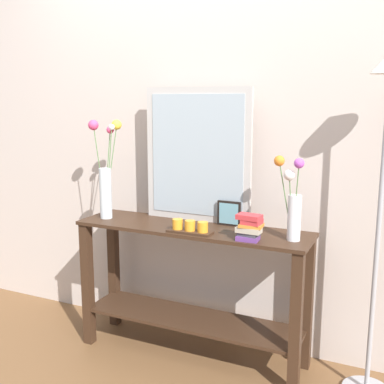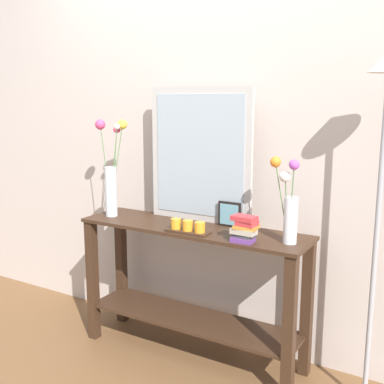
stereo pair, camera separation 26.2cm
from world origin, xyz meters
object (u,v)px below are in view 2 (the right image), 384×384
(mirror_leaning, at_px, (200,155))
(tall_vase_left, at_px, (111,173))
(console_table, at_px, (192,278))
(picture_frame_small, at_px, (230,214))
(book_stack, at_px, (245,229))
(vase_right, at_px, (289,205))
(candle_tray, at_px, (188,227))
(floor_lamp, at_px, (381,175))

(mirror_leaning, height_order, tall_vase_left, mirror_leaning)
(console_table, xyz_separation_m, picture_frame_small, (0.18, 0.11, 0.37))
(tall_vase_left, xyz_separation_m, book_stack, (0.93, -0.10, -0.19))
(mirror_leaning, bearing_deg, book_stack, -32.57)
(picture_frame_small, bearing_deg, console_table, -148.00)
(vase_right, relative_size, candle_tray, 1.75)
(tall_vase_left, bearing_deg, picture_frame_small, 9.84)
(picture_frame_small, bearing_deg, floor_lamp, -5.68)
(vase_right, relative_size, book_stack, 3.20)
(console_table, relative_size, tall_vase_left, 2.29)
(vase_right, height_order, candle_tray, vase_right)
(tall_vase_left, xyz_separation_m, vase_right, (1.12, -0.01, -0.07))
(candle_tray, distance_m, book_stack, 0.33)
(tall_vase_left, relative_size, picture_frame_small, 4.15)
(console_table, xyz_separation_m, vase_right, (0.56, -0.03, 0.49))
(console_table, relative_size, candle_tray, 5.47)
(mirror_leaning, relative_size, tall_vase_left, 1.32)
(candle_tray, distance_m, picture_frame_small, 0.27)
(book_stack, bearing_deg, mirror_leaning, 147.43)
(candle_tray, height_order, floor_lamp, floor_lamp)
(console_table, height_order, picture_frame_small, picture_frame_small)
(candle_tray, bearing_deg, floor_lamp, 8.93)
(book_stack, bearing_deg, console_table, 163.07)
(console_table, relative_size, mirror_leaning, 1.74)
(floor_lamp, bearing_deg, mirror_leaning, 173.54)
(book_stack, height_order, floor_lamp, floor_lamp)
(console_table, xyz_separation_m, floor_lamp, (0.97, 0.03, 0.67))
(book_stack, bearing_deg, picture_frame_small, 130.95)
(candle_tray, bearing_deg, tall_vase_left, 170.83)
(floor_lamp, bearing_deg, vase_right, -171.48)
(tall_vase_left, relative_size, candle_tray, 2.39)
(console_table, bearing_deg, book_stack, -16.93)
(mirror_leaning, height_order, candle_tray, mirror_leaning)
(picture_frame_small, relative_size, floor_lamp, 0.08)
(book_stack, bearing_deg, floor_lamp, 13.74)
(mirror_leaning, distance_m, book_stack, 0.58)
(floor_lamp, bearing_deg, book_stack, -166.26)
(console_table, bearing_deg, tall_vase_left, -178.29)
(vase_right, xyz_separation_m, floor_lamp, (0.40, 0.06, 0.17))
(candle_tray, height_order, picture_frame_small, picture_frame_small)
(vase_right, bearing_deg, tall_vase_left, 179.42)
(vase_right, relative_size, floor_lamp, 0.25)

